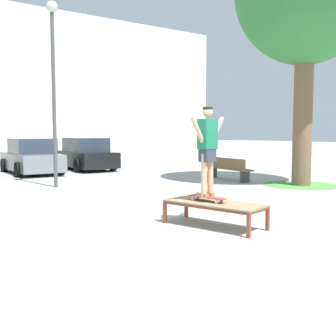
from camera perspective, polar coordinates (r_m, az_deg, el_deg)
ground_plane at (r=7.67m, az=5.01°, el=-8.44°), size 120.00×120.00×0.00m
skate_box at (r=7.87m, az=6.36°, el=-5.03°), size 1.23×2.03×0.46m
skateboard at (r=7.94m, az=5.38°, el=-4.04°), size 0.36×0.82×0.09m
skater at (r=7.84m, az=5.43°, el=3.16°), size 0.99×0.34×1.69m
grass_patch_near_right at (r=14.61m, az=17.76°, el=-2.23°), size 2.51×2.51×0.01m
car_grey at (r=18.71m, az=-18.23°, el=1.40°), size 2.05×4.26×1.50m
car_black at (r=20.03m, az=-11.32°, el=1.77°), size 2.03×4.26×1.50m
park_bench at (r=15.52m, az=8.07°, el=0.01°), size 0.67×2.43×0.83m
light_post at (r=13.91m, az=-15.48°, el=13.27°), size 0.36×0.36×5.83m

